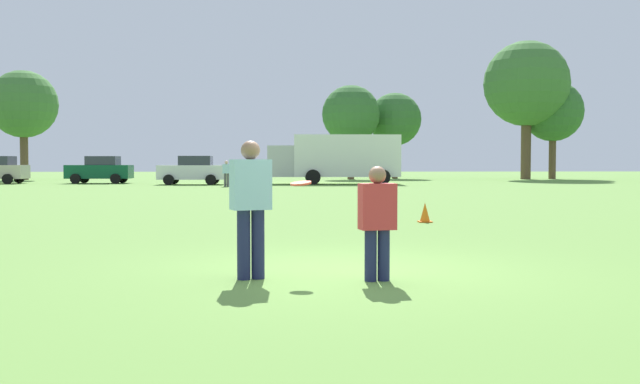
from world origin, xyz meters
The scene contains 14 objects.
ground_plane centered at (0.00, 0.00, 0.00)m, with size 188.92×188.92×0.00m, color #608C3D.
player_thrower centered at (-1.29, -0.65, 0.98)m, with size 0.54×0.41×1.73m.
player_defender centered at (0.27, -0.86, 0.79)m, with size 0.47×0.32×1.41m.
frisbee centered at (-0.66, -0.45, 1.19)m, with size 0.27×0.27×0.08m.
traffic_cone centered at (2.49, 7.68, 0.23)m, with size 0.32×0.32×0.48m.
parked_car_center centered at (-13.36, 39.55, 0.92)m, with size 4.22×2.26×1.82m.
parked_car_mid_right centered at (-6.85, 36.75, 0.92)m, with size 4.22×2.26×1.82m.
box_truck centered at (2.37, 37.48, 1.75)m, with size 8.53×3.08×3.18m.
bystander_sideline_watcher centered at (-4.40, 32.92, 0.86)m, with size 0.44×0.28×1.52m.
tree_west_oak centered at (-21.90, 49.51, 6.00)m, with size 5.37×5.37×8.73m.
tree_west_maple centered at (4.36, 49.84, 5.30)m, with size 4.74×4.74×7.71m.
tree_center_elm centered at (8.34, 52.23, 5.04)m, with size 4.51×4.51×7.32m.
tree_east_birch centered at (18.76, 49.34, 7.79)m, with size 6.97×6.97×11.33m.
tree_east_oak centered at (21.27, 50.12, 5.62)m, with size 5.03×5.03×8.17m.
Camera 1 is at (-0.83, -9.73, 1.47)m, focal length 40.87 mm.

